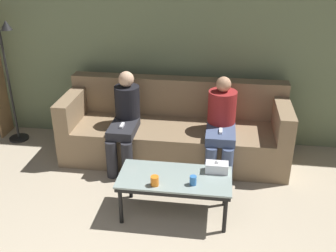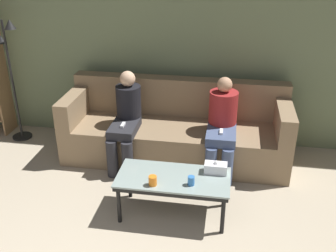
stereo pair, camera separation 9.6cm
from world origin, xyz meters
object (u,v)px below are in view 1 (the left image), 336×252
tissue_box (217,167)px  seated_person_left_end (125,118)px  coffee_table (175,180)px  cup_near_left (155,181)px  standing_lamp (8,70)px  cup_near_right (193,180)px  couch (175,131)px  seated_person_mid_left (221,123)px

tissue_box → seated_person_left_end: 1.36m
coffee_table → cup_near_left: size_ratio=11.53×
coffee_table → standing_lamp: (-2.31, 1.32, 0.60)m
cup_near_left → coffee_table: bearing=45.4°
standing_lamp → cup_near_right: bearing=-29.9°
cup_near_right → seated_person_left_end: (-0.89, 1.04, 0.11)m
couch → tissue_box: (0.54, -1.04, 0.15)m
standing_lamp → cup_near_left: bearing=-34.9°
cup_near_left → seated_person_mid_left: seated_person_mid_left is taller
cup_near_left → standing_lamp: (-2.14, 1.49, 0.51)m
coffee_table → cup_near_right: cup_near_right is taller
standing_lamp → seated_person_mid_left: 2.78m
tissue_box → seated_person_mid_left: bearing=88.4°
tissue_box → cup_near_left: bearing=-151.1°
couch → tissue_box: size_ratio=12.32×
cup_near_right → tissue_box: size_ratio=0.41×
cup_near_left → tissue_box: 0.64m
couch → seated_person_mid_left: bearing=-22.6°
seated_person_left_end → seated_person_mid_left: 1.13m
standing_lamp → seated_person_left_end: 1.70m
tissue_box → standing_lamp: 3.00m
cup_near_left → cup_near_right: cup_near_left is taller
standing_lamp → seated_person_left_end: (1.60, -0.39, -0.40)m
seated_person_mid_left → coffee_table: bearing=-113.9°
coffee_table → cup_near_left: cup_near_left is taller
cup_near_right → tissue_box: (0.21, 0.25, 0.01)m
coffee_table → seated_person_mid_left: seated_person_mid_left is taller
couch → seated_person_left_end: bearing=-155.9°
seated_person_left_end → coffee_table: bearing=-52.7°
coffee_table → tissue_box: (0.40, 0.14, 0.10)m
standing_lamp → seated_person_left_end: standing_lamp is taller
seated_person_left_end → seated_person_mid_left: seated_person_left_end is taller
cup_near_left → standing_lamp: bearing=145.1°
couch → coffee_table: 1.19m
couch → coffee_table: size_ratio=2.48×
seated_person_left_end → couch: bearing=24.1°
cup_near_left → tissue_box: (0.56, 0.31, 0.00)m
cup_near_left → seated_person_mid_left: 1.26m
seated_person_mid_left → seated_person_left_end: bearing=-179.1°
seated_person_left_end → seated_person_mid_left: bearing=0.9°
seated_person_left_end → tissue_box: bearing=-35.5°
coffee_table → standing_lamp: size_ratio=0.67×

